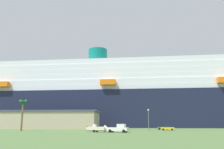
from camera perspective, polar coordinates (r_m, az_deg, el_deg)
ground_plane at (r=103.45m, az=-2.68°, el=-13.01°), size 600.00×600.00×0.00m
cruise_ship at (r=138.94m, az=12.85°, el=-5.69°), size 297.83×35.64×52.90m
terminal_building at (r=109.31m, az=-16.95°, el=-10.44°), size 52.78×21.64×7.64m
pickup_truck at (r=63.56m, az=1.61°, el=-12.91°), size 5.91×3.25×2.20m
small_boat_on_trailer at (r=65.53m, az=-3.20°, el=-12.93°), size 7.29×3.30×2.15m
palm_tree at (r=81.90m, az=-20.76°, el=-7.18°), size 3.03×2.81×10.02m
street_lamp at (r=77.02m, az=8.80°, el=-9.96°), size 0.56×0.56×6.84m
parked_car_yellow_taxi at (r=85.07m, az=13.24°, el=-12.45°), size 4.59×2.38×1.58m
parked_car_red_hatchback at (r=78.63m, az=2.36°, el=-12.83°), size 4.27×2.12×1.58m
parked_car_green_wagon at (r=92.00m, az=12.33°, el=-12.41°), size 4.34×2.14×1.58m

